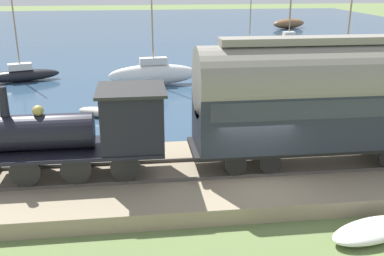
{
  "coord_description": "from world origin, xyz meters",
  "views": [
    {
      "loc": [
        -13.67,
        3.82,
        7.14
      ],
      "look_at": [
        3.06,
        1.7,
        1.35
      ],
      "focal_mm": 42.0,
      "sensor_mm": 36.0,
      "label": 1
    }
  ],
  "objects": [
    {
      "name": "sailboat_brown",
      "position": [
        47.48,
        -17.43,
        0.67
      ],
      "size": [
        3.43,
        5.44,
        5.95
      ],
      "rotation": [
        0.0,
        0.0,
        0.36
      ],
      "color": "brown",
      "rests_on": "harbor_water"
    },
    {
      "name": "sailboat_white",
      "position": [
        16.2,
        2.65,
        0.79
      ],
      "size": [
        1.62,
        6.13,
        7.23
      ],
      "rotation": [
        0.0,
        0.0,
        0.1
      ],
      "color": "white",
      "rests_on": "harbor_water"
    },
    {
      "name": "passenger_coach",
      "position": [
        0.8,
        -2.74,
        3.12
      ],
      "size": [
        2.41,
        9.56,
        4.51
      ],
      "color": "black",
      "rests_on": "rail_embankment"
    },
    {
      "name": "steam_locomotive",
      "position": [
        0.8,
        5.33,
        2.3
      ],
      "size": [
        2.3,
        6.35,
        3.11
      ],
      "color": "black",
      "rests_on": "rail_embankment"
    },
    {
      "name": "sailboat_navy",
      "position": [
        29.06,
        -7.19,
        0.62
      ],
      "size": [
        1.35,
        3.7,
        9.03
      ],
      "rotation": [
        0.0,
        0.0,
        0.03
      ],
      "color": "#192347",
      "rests_on": "harbor_water"
    },
    {
      "name": "ground_plane",
      "position": [
        0.0,
        0.0,
        0.0
      ],
      "size": [
        200.0,
        200.0,
        0.0
      ],
      "primitive_type": "plane",
      "color": "#607542"
    },
    {
      "name": "rowboat_off_pier",
      "position": [
        9.4,
        5.9,
        0.26
      ],
      "size": [
        1.63,
        2.37,
        0.51
      ],
      "rotation": [
        0.0,
        0.0,
        -0.43
      ],
      "color": "#B7B2A3",
      "rests_on": "harbor_water"
    },
    {
      "name": "harbor_water",
      "position": [
        44.05,
        0.0,
        0.0
      ],
      "size": [
        80.0,
        80.0,
        0.01
      ],
      "color": "#2D4760",
      "rests_on": "ground"
    },
    {
      "name": "beached_dinghy",
      "position": [
        -3.26,
        -2.7,
        0.22
      ],
      "size": [
        1.88,
        3.0,
        0.44
      ],
      "color": "silver",
      "rests_on": "ground"
    },
    {
      "name": "sailboat_yellow",
      "position": [
        31.29,
        -11.9,
        0.64
      ],
      "size": [
        1.55,
        3.77,
        6.88
      ],
      "rotation": [
        0.0,
        0.0,
        0.04
      ],
      "color": "gold",
      "rests_on": "harbor_water"
    },
    {
      "name": "sailboat_black",
      "position": [
        18.39,
        11.81,
        0.53
      ],
      "size": [
        2.62,
        5.31,
        8.01
      ],
      "rotation": [
        0.0,
        0.0,
        0.3
      ],
      "color": "black",
      "rests_on": "harbor_water"
    },
    {
      "name": "sailboat_teal",
      "position": [
        10.25,
        -7.94,
        0.71
      ],
      "size": [
        3.37,
        4.41,
        8.14
      ],
      "rotation": [
        0.0,
        0.0,
        -0.52
      ],
      "color": "#1E707A",
      "rests_on": "harbor_water"
    },
    {
      "name": "rail_embankment",
      "position": [
        0.8,
        0.0,
        0.27
      ],
      "size": [
        5.91,
        56.0,
        0.66
      ],
      "color": "gray",
      "rests_on": "ground"
    }
  ]
}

